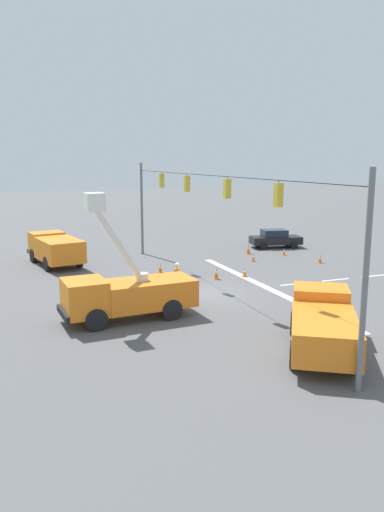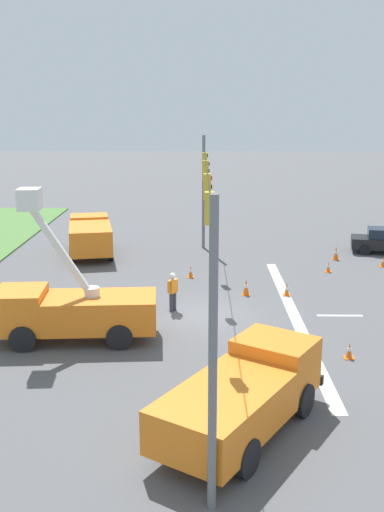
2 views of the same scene
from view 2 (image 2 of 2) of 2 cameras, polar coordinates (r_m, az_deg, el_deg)
name	(u,v)px [view 2 (image 2 of 2)]	position (r m, az deg, el deg)	size (l,w,h in m)	color
ground_plane	(205,315)	(26.43, 1.29, -5.65)	(200.00, 200.00, 0.00)	#565659
lane_markings	(328,315)	(27.03, 12.83, -5.54)	(17.60, 15.25, 0.01)	silver
signal_gantry	(206,212)	(25.28, 1.35, 4.19)	(26.20, 0.33, 7.20)	slate
utility_truck_bucket_lift	(72,308)	(23.73, -11.36, -4.91)	(2.66, 6.43, 5.98)	orange
utility_truck_support_near	(90,235)	(37.32, -9.67, 1.97)	(6.45, 3.59, 2.13)	orange
utility_truck_support_far	(245,393)	(17.17, 5.04, -12.90)	(6.53, 5.35, 2.10)	orange
road_worker	(173,290)	(26.66, -1.85, -3.21)	(0.53, 0.45, 1.77)	#383842
traffic_cone_foreground_left	(287,290)	(29.33, 9.01, -3.17)	(0.36, 0.36, 0.65)	orange
traffic_cone_mid_left	(246,287)	(29.17, 5.17, -2.99)	(0.36, 0.36, 0.78)	orange
traffic_cone_mid_right	(349,351)	(22.72, 14.75, -8.73)	(0.36, 0.36, 0.60)	orange
traffic_cone_near_bucket	(328,267)	(33.94, 12.86, -1.05)	(0.36, 0.36, 0.59)	orange
traffic_cone_lane_edge_a	(336,253)	(36.75, 13.55, 0.26)	(0.36, 0.36, 0.81)	orange
traffic_cone_lane_edge_b	(191,272)	(32.05, -0.13, -1.52)	(0.36, 0.36, 0.64)	orange
traffic_cone_far_left	(383,262)	(35.93, 17.72, -0.55)	(0.36, 0.36, 0.58)	orange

